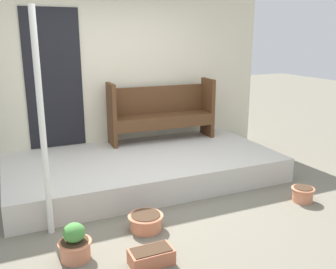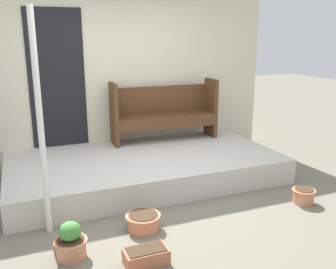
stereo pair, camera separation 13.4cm
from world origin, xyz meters
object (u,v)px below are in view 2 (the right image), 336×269
flower_pot_right (304,195)px  planter_box_rect (146,256)px  support_post (40,126)px  flower_pot_middle (143,221)px  flower_pot_left (71,242)px  bench (164,110)px

flower_pot_right → planter_box_rect: size_ratio=0.72×
support_post → flower_pot_middle: bearing=-20.1°
planter_box_rect → flower_pot_right: bearing=12.1°
flower_pot_left → support_post: bearing=103.8°
flower_pot_left → planter_box_rect: flower_pot_left is taller
flower_pot_middle → planter_box_rect: 0.62m
support_post → flower_pot_left: (0.14, -0.58, -0.97)m
flower_pot_left → flower_pot_middle: bearing=17.5°
bench → flower_pot_middle: size_ratio=4.51×
flower_pot_middle → flower_pot_right: bearing=-3.7°
support_post → planter_box_rect: 1.58m
flower_pot_right → support_post: bearing=170.9°
support_post → flower_pot_middle: support_post is taller
flower_pot_middle → planter_box_rect: bearing=-106.1°
support_post → flower_pot_left: bearing=-76.2°
flower_pot_middle → flower_pot_left: bearing=-162.5°
flower_pot_right → planter_box_rect: bearing=-167.9°
flower_pot_middle → bench: bearing=63.0°
flower_pot_left → flower_pot_middle: 0.81m
bench → flower_pot_left: bench is taller
support_post → flower_pot_right: bearing=-9.1°
bench → flower_pot_right: size_ratio=6.04×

